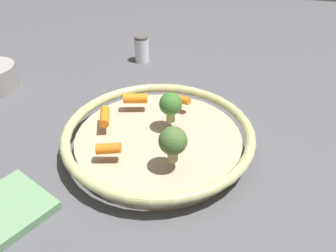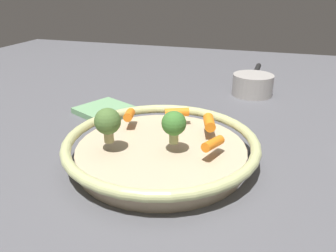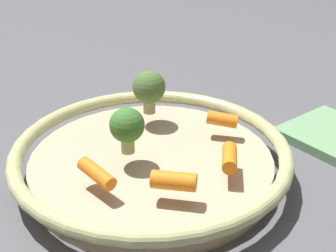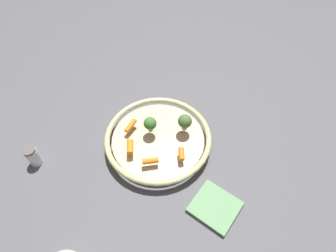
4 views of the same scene
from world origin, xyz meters
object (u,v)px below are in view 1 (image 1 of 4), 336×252
object	(u,v)px
baby_carrot_center	(108,149)
baby_carrot_left	(135,98)
serving_bowl	(158,138)
baby_carrot_near_rim	(178,99)
salt_shaker	(142,49)
broccoli_floret_small	(173,142)
broccoli_floret_mid	(171,105)
dish_towel	(3,211)
baby_carrot_right	(105,116)

from	to	relation	value
baby_carrot_center	baby_carrot_left	world-z (taller)	same
serving_bowl	baby_carrot_near_rim	world-z (taller)	baby_carrot_near_rim
salt_shaker	broccoli_floret_small	bearing A→B (deg)	113.21
baby_carrot_left	broccoli_floret_mid	world-z (taller)	broccoli_floret_mid
salt_shaker	serving_bowl	bearing A→B (deg)	111.72
baby_carrot_center	broccoli_floret_small	distance (m)	0.11
baby_carrot_center	baby_carrot_near_rim	size ratio (longest dim) A/B	0.79
baby_carrot_left	baby_carrot_near_rim	distance (m)	0.09
baby_carrot_center	salt_shaker	world-z (taller)	salt_shaker
serving_bowl	broccoli_floret_mid	size ratio (longest dim) A/B	6.10
baby_carrot_left	dish_towel	xyz separation A→B (m)	(0.12, 0.28, -0.05)
broccoli_floret_small	salt_shaker	distance (m)	0.49
broccoli_floret_mid	salt_shaker	bearing A→B (deg)	-64.41
serving_bowl	salt_shaker	world-z (taller)	salt_shaker
baby_carrot_right	baby_carrot_near_rim	size ratio (longest dim) A/B	0.97
baby_carrot_near_rim	broccoli_floret_small	xyz separation A→B (m)	(-0.03, 0.18, 0.03)
salt_shaker	baby_carrot_center	bearing A→B (deg)	100.72
broccoli_floret_mid	salt_shaker	distance (m)	0.38
baby_carrot_right	broccoli_floret_mid	bearing A→B (deg)	-167.84
broccoli_floret_mid	dish_towel	bearing A→B (deg)	49.48
broccoli_floret_mid	baby_carrot_left	bearing A→B (deg)	-28.54
dish_towel	broccoli_floret_small	bearing A→B (deg)	-150.84
baby_carrot_left	dish_towel	size ratio (longest dim) A/B	0.38
baby_carrot_left	dish_towel	bearing A→B (deg)	67.11
baby_carrot_center	salt_shaker	bearing A→B (deg)	-79.28
baby_carrot_left	broccoli_floret_small	world-z (taller)	broccoli_floret_small
baby_carrot_right	broccoli_floret_mid	distance (m)	0.13
baby_carrot_near_rim	broccoli_floret_mid	bearing A→B (deg)	90.57
baby_carrot_right	dish_towel	xyz separation A→B (m)	(0.08, 0.21, -0.05)
broccoli_floret_small	broccoli_floret_mid	bearing A→B (deg)	-74.86
baby_carrot_right	baby_carrot_center	bearing A→B (deg)	115.22
baby_carrot_right	broccoli_floret_small	world-z (taller)	broccoli_floret_small
baby_carrot_left	broccoli_floret_small	size ratio (longest dim) A/B	0.79
baby_carrot_center	dish_towel	size ratio (longest dim) A/B	0.32
serving_bowl	broccoli_floret_mid	bearing A→B (deg)	-119.90
baby_carrot_center	baby_carrot_right	size ratio (longest dim) A/B	0.82
baby_carrot_near_rim	salt_shaker	distance (m)	0.32
serving_bowl	dish_towel	distance (m)	0.28
baby_carrot_center	baby_carrot_right	distance (m)	0.10
serving_bowl	broccoli_floret_small	world-z (taller)	broccoli_floret_small
baby_carrot_left	broccoli_floret_mid	xyz separation A→B (m)	(-0.08, 0.05, 0.02)
baby_carrot_near_rim	broccoli_floret_small	distance (m)	0.18
baby_carrot_center	baby_carrot_near_rim	world-z (taller)	same
baby_carrot_right	baby_carrot_left	size ratio (longest dim) A/B	1.02
broccoli_floret_small	salt_shaker	size ratio (longest dim) A/B	0.85
baby_carrot_right	broccoli_floret_small	distance (m)	0.17
baby_carrot_near_rim	baby_carrot_right	bearing A→B (deg)	38.24
baby_carrot_right	salt_shaker	distance (m)	0.37
baby_carrot_near_rim	salt_shaker	size ratio (longest dim) A/B	0.70
broccoli_floret_small	broccoli_floret_mid	xyz separation A→B (m)	(0.03, -0.11, -0.00)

